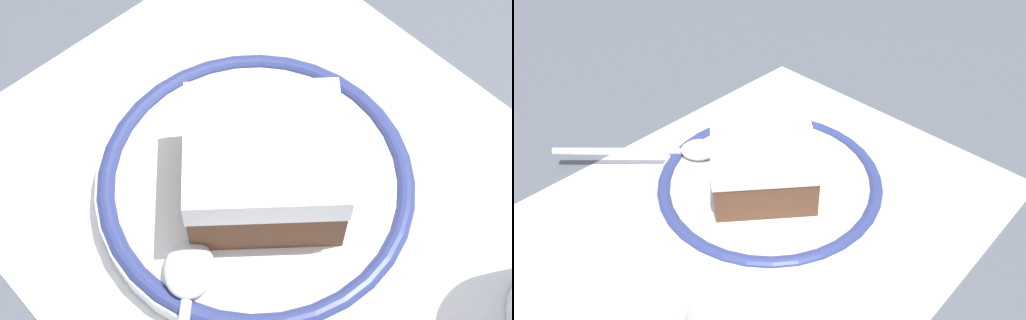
# 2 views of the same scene
# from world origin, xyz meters

# --- Properties ---
(ground_plane) EXTENTS (2.40, 2.40, 0.00)m
(ground_plane) POSITION_xyz_m (0.00, 0.00, 0.00)
(ground_plane) COLOR #4C515B
(placemat) EXTENTS (0.40, 0.30, 0.00)m
(placemat) POSITION_xyz_m (0.00, 0.00, 0.00)
(placemat) COLOR white
(placemat) RESTS_ON ground_plane
(plate) EXTENTS (0.19, 0.19, 0.02)m
(plate) POSITION_xyz_m (-0.04, -0.01, 0.01)
(plate) COLOR white
(plate) RESTS_ON placemat
(cake_slice) EXTENTS (0.11, 0.12, 0.05)m
(cake_slice) POSITION_xyz_m (-0.03, -0.01, 0.04)
(cake_slice) COLOR brown
(cake_slice) RESTS_ON plate
(spoon) EXTENTS (0.11, 0.12, 0.01)m
(spoon) POSITION_xyz_m (-0.00, -0.09, 0.02)
(spoon) COLOR silver
(spoon) RESTS_ON plate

